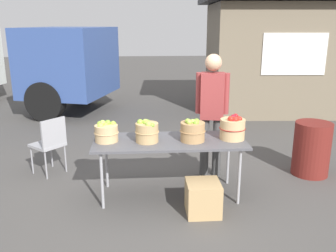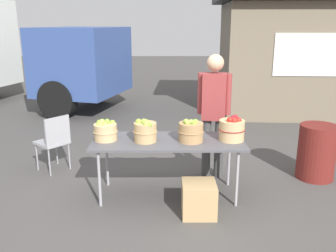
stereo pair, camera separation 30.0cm
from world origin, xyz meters
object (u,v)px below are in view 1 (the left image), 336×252
object	(u,v)px
vendor_adult	(212,106)
folding_chair	(50,141)
apple_basket_green_1	(147,131)
trash_barrel	(312,149)
produce_crate	(203,198)
market_table	(170,144)
apple_basket_red_0	(233,128)
apple_basket_green_2	(193,131)
apple_basket_green_0	(106,132)

from	to	relation	value
vendor_adult	folding_chair	distance (m)	2.40
vendor_adult	apple_basket_green_1	bearing A→B (deg)	46.17
folding_chair	trash_barrel	distance (m)	3.82
apple_basket_green_1	produce_crate	size ratio (longest dim) A/B	0.77
apple_basket_green_1	produce_crate	world-z (taller)	apple_basket_green_1
market_table	trash_barrel	size ratio (longest dim) A/B	2.41
market_table	folding_chair	xyz separation A→B (m)	(-1.69, 0.81, -0.20)
apple_basket_red_0	apple_basket_green_1	bearing A→B (deg)	-178.12
apple_basket_green_2	vendor_adult	bearing A→B (deg)	61.50
apple_basket_green_1	apple_basket_red_0	world-z (taller)	apple_basket_red_0
market_table	folding_chair	bearing A→B (deg)	154.32
folding_chair	apple_basket_green_1	bearing A→B (deg)	99.76
trash_barrel	produce_crate	size ratio (longest dim) A/B	2.01
apple_basket_green_0	market_table	bearing A→B (deg)	-1.37
apple_basket_green_1	apple_basket_green_0	bearing A→B (deg)	173.26
folding_chair	trash_barrel	xyz separation A→B (m)	(3.81, -0.27, -0.11)
market_table	apple_basket_green_0	distance (m)	0.80
apple_basket_green_0	apple_basket_green_2	distance (m)	1.07
vendor_adult	trash_barrel	xyz separation A→B (m)	(1.48, -0.08, -0.64)
apple_basket_green_0	apple_basket_red_0	bearing A→B (deg)	-0.87
apple_basket_green_0	folding_chair	bearing A→B (deg)	138.66
folding_chair	produce_crate	xyz separation A→B (m)	(2.04, -1.31, -0.31)
apple_basket_green_0	vendor_adult	world-z (taller)	vendor_adult
apple_basket_green_0	apple_basket_red_0	distance (m)	1.58
apple_basket_green_1	market_table	bearing A→B (deg)	8.15
folding_chair	apple_basket_green_2	bearing A→B (deg)	107.53
vendor_adult	trash_barrel	bearing A→B (deg)	-172.29
apple_basket_green_1	vendor_adult	distance (m)	1.15
vendor_adult	folding_chair	xyz separation A→B (m)	(-2.33, 0.19, -0.53)
produce_crate	vendor_adult	bearing A→B (deg)	75.64
market_table	trash_barrel	bearing A→B (deg)	14.35
apple_basket_green_1	produce_crate	bearing A→B (deg)	-35.77
vendor_adult	produce_crate	world-z (taller)	vendor_adult
apple_basket_green_0	vendor_adult	bearing A→B (deg)	22.83
apple_basket_green_0	trash_barrel	distance (m)	2.99
apple_basket_red_0	produce_crate	xyz separation A→B (m)	(-0.44, -0.50, -0.70)
apple_basket_green_0	apple_basket_green_2	bearing A→B (deg)	-3.39
trash_barrel	produce_crate	distance (m)	2.06
trash_barrel	produce_crate	bearing A→B (deg)	-149.41
vendor_adult	produce_crate	size ratio (longest dim) A/B	4.50
apple_basket_green_0	folding_chair	world-z (taller)	apple_basket_green_0
apple_basket_green_1	folding_chair	size ratio (longest dim) A/B	0.35
folding_chair	produce_crate	size ratio (longest dim) A/B	2.20
apple_basket_red_0	folding_chair	size ratio (longest dim) A/B	0.39
apple_basket_green_2	folding_chair	bearing A→B (deg)	156.51
apple_basket_green_2	vendor_adult	xyz separation A→B (m)	(0.36, 0.66, 0.16)
apple_basket_green_2	market_table	bearing A→B (deg)	171.04
market_table	apple_basket_green_0	xyz separation A→B (m)	(-0.79, 0.02, 0.16)
market_table	folding_chair	size ratio (longest dim) A/B	2.21
trash_barrel	vendor_adult	bearing A→B (deg)	177.03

